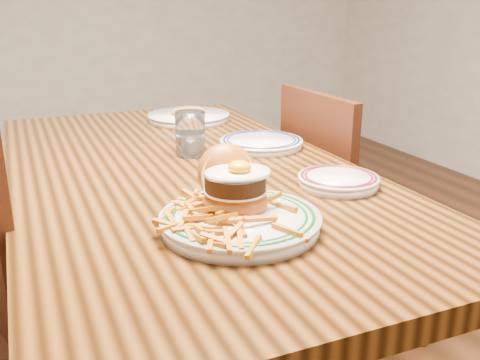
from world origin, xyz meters
name	(u,v)px	position (x,y,z in m)	size (l,w,h in m)	color
table	(183,198)	(0.00, 0.00, 0.66)	(0.85, 1.60, 0.75)	black
chair_right	(342,213)	(0.60, 0.13, 0.48)	(0.42, 0.42, 0.89)	#3B180C
main_plate	(238,206)	(-0.02, -0.42, 0.79)	(0.30, 0.32, 0.15)	silver
side_plate	(338,180)	(0.29, -0.30, 0.77)	(0.19, 0.19, 0.03)	silver
rear_plate	(261,142)	(0.27, 0.09, 0.77)	(0.24, 0.24, 0.03)	silver
water_glass	(190,136)	(0.06, 0.09, 0.80)	(0.08, 0.08, 0.12)	white
far_plate	(189,116)	(0.19, 0.53, 0.77)	(0.29, 0.29, 0.05)	silver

